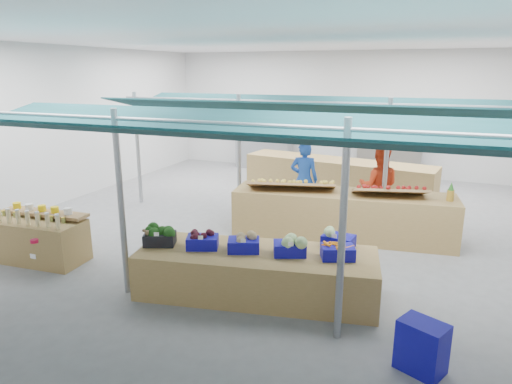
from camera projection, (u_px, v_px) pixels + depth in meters
floor at (270, 225)px, 10.76m from camera, size 13.00×13.00×0.00m
hall at (291, 108)px, 11.36m from camera, size 13.00×13.00×13.00m
pole_grid at (275, 167)px, 8.46m from camera, size 10.00×4.60×3.00m
awnings at (275, 114)px, 8.20m from camera, size 9.50×7.08×0.30m
back_shelving_left at (264, 142)px, 16.78m from camera, size 2.00×0.50×2.00m
back_shelving_right at (390, 149)px, 15.13m from camera, size 2.00×0.50×2.00m
bottle_shelf at (39, 238)px, 8.72m from camera, size 1.87×1.23×1.08m
veg_counter at (257, 273)px, 7.37m from camera, size 3.98×1.97×0.74m
fruit_counter at (342, 215)px, 9.92m from camera, size 4.80×1.74×1.01m
far_counter at (337, 177)px, 13.46m from camera, size 5.70×1.92×1.01m
crate_stack at (422, 347)px, 5.49m from camera, size 0.65×0.57×0.65m
vendor_left at (304, 180)px, 11.23m from camera, size 0.74×0.54×1.88m
vendor_right at (379, 186)px, 10.57m from camera, size 1.00×0.83×1.88m
crate_broccoli at (160, 235)px, 7.55m from camera, size 0.59×0.51×0.35m
crate_beets at (202, 240)px, 7.41m from camera, size 0.59×0.51×0.29m
crate_celeriac at (244, 242)px, 7.28m from camera, size 0.59×0.51×0.31m
crate_cabbage at (290, 245)px, 7.13m from camera, size 0.59×0.51×0.35m
crate_carrots at (338, 251)px, 7.01m from camera, size 0.59×0.51×0.29m
sparrow at (146, 232)px, 7.43m from camera, size 0.12×0.09×0.11m
pole_ribbon at (34, 243)px, 6.75m from camera, size 0.12×0.12×0.28m
apple_heap_yellow at (291, 183)px, 9.91m from camera, size 2.02×1.18×0.27m
apple_heap_red at (390, 189)px, 9.41m from camera, size 1.63×1.07×0.27m
pineapple at (451, 192)px, 9.12m from camera, size 0.14×0.14×0.39m
crate_extra at (338, 238)px, 7.45m from camera, size 0.54×0.43×0.32m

